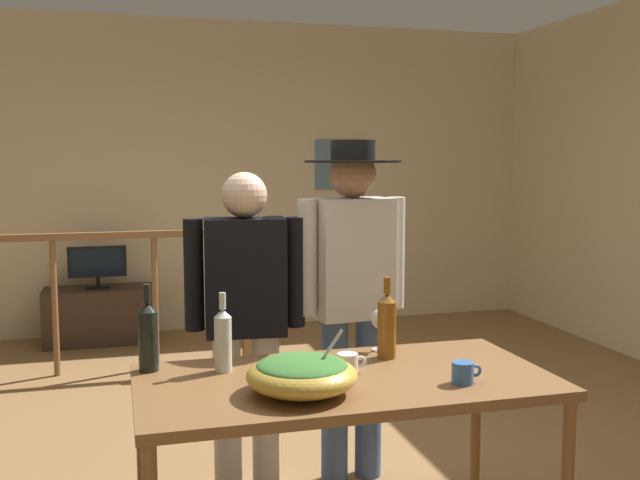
% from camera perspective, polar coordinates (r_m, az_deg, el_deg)
% --- Properties ---
extents(ground_plane, '(8.77, 8.77, 0.00)m').
position_cam_1_polar(ground_plane, '(3.85, -0.34, -17.73)').
color(ground_plane, olive).
extents(back_wall, '(6.06, 0.10, 2.80)m').
position_cam_1_polar(back_wall, '(6.83, -7.81, 4.93)').
color(back_wall, beige).
rests_on(back_wall, ground_plane).
extents(framed_picture, '(0.48, 0.03, 0.46)m').
position_cam_1_polar(framed_picture, '(7.01, 1.53, 5.89)').
color(framed_picture, slate).
extents(stair_railing, '(2.91, 0.10, 1.09)m').
position_cam_1_polar(stair_railing, '(5.57, -14.81, -2.98)').
color(stair_railing, brown).
rests_on(stair_railing, ground_plane).
extents(tv_console, '(0.90, 0.40, 0.47)m').
position_cam_1_polar(tv_console, '(6.55, -16.77, -5.61)').
color(tv_console, '#38281E').
rests_on(tv_console, ground_plane).
extents(flat_screen_tv, '(0.48, 0.12, 0.36)m').
position_cam_1_polar(flat_screen_tv, '(6.45, -16.90, -1.73)').
color(flat_screen_tv, black).
rests_on(flat_screen_tv, tv_console).
extents(serving_table, '(1.57, 0.79, 0.74)m').
position_cam_1_polar(serving_table, '(2.87, 1.94, -11.83)').
color(serving_table, brown).
rests_on(serving_table, ground_plane).
extents(salad_bowl, '(0.40, 0.40, 0.23)m').
position_cam_1_polar(salad_bowl, '(2.63, -1.40, -10.31)').
color(salad_bowl, gold).
rests_on(salad_bowl, serving_table).
extents(wine_glass, '(0.08, 0.08, 0.18)m').
position_cam_1_polar(wine_glass, '(3.19, 4.70, -6.26)').
color(wine_glass, silver).
rests_on(wine_glass, serving_table).
extents(wine_bottle_amber, '(0.08, 0.08, 0.34)m').
position_cam_1_polar(wine_bottle_amber, '(3.08, 5.21, -6.54)').
color(wine_bottle_amber, brown).
rests_on(wine_bottle_amber, serving_table).
extents(wine_bottle_dark, '(0.08, 0.08, 0.34)m').
position_cam_1_polar(wine_bottle_dark, '(2.96, -13.20, -7.22)').
color(wine_bottle_dark, black).
rests_on(wine_bottle_dark, serving_table).
extents(wine_bottle_clear, '(0.07, 0.07, 0.31)m').
position_cam_1_polar(wine_bottle_clear, '(2.90, -7.54, -7.62)').
color(wine_bottle_clear, silver).
rests_on(wine_bottle_clear, serving_table).
extents(mug_blue, '(0.12, 0.08, 0.08)m').
position_cam_1_polar(mug_blue, '(2.80, 11.06, -10.08)').
color(mug_blue, '#3866B2').
rests_on(mug_blue, serving_table).
extents(mug_white, '(0.12, 0.08, 0.08)m').
position_cam_1_polar(mug_white, '(2.87, 2.20, -9.57)').
color(mug_white, white).
rests_on(mug_white, serving_table).
extents(person_standing_left, '(0.55, 0.26, 1.51)m').
position_cam_1_polar(person_standing_left, '(3.43, -5.80, -5.33)').
color(person_standing_left, beige).
rests_on(person_standing_left, ground_plane).
extents(person_standing_right, '(0.55, 0.46, 1.66)m').
position_cam_1_polar(person_standing_right, '(3.53, 2.51, -3.17)').
color(person_standing_right, '#3D5684').
rests_on(person_standing_right, ground_plane).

